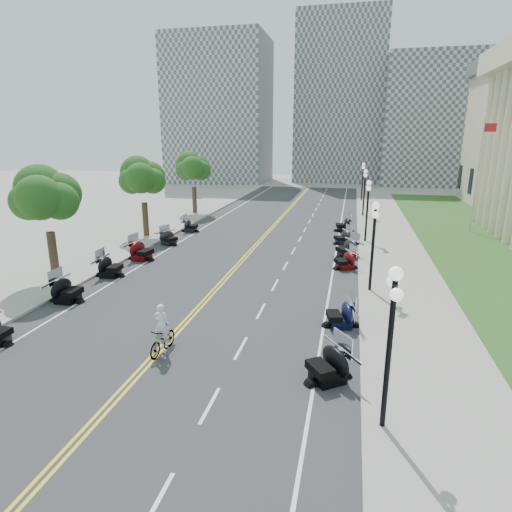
# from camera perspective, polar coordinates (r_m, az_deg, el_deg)

# --- Properties ---
(ground) EXTENTS (160.00, 160.00, 0.00)m
(ground) POSITION_cam_1_polar(r_m,az_deg,el_deg) (22.46, -7.41, -6.61)
(ground) COLOR gray
(road) EXTENTS (16.00, 90.00, 0.01)m
(road) POSITION_cam_1_polar(r_m,az_deg,el_deg) (31.52, -1.25, 0.09)
(road) COLOR #333335
(road) RESTS_ON ground
(centerline_yellow_a) EXTENTS (0.12, 90.00, 0.00)m
(centerline_yellow_a) POSITION_cam_1_polar(r_m,az_deg,el_deg) (31.55, -1.46, 0.11)
(centerline_yellow_a) COLOR yellow
(centerline_yellow_a) RESTS_ON road
(centerline_yellow_b) EXTENTS (0.12, 90.00, 0.00)m
(centerline_yellow_b) POSITION_cam_1_polar(r_m,az_deg,el_deg) (31.49, -1.04, 0.09)
(centerline_yellow_b) COLOR yellow
(centerline_yellow_b) RESTS_ON road
(edge_line_north) EXTENTS (0.12, 90.00, 0.00)m
(edge_line_north) POSITION_cam_1_polar(r_m,az_deg,el_deg) (30.68, 10.44, -0.60)
(edge_line_north) COLOR white
(edge_line_north) RESTS_ON road
(edge_line_south) EXTENTS (0.12, 90.00, 0.00)m
(edge_line_south) POSITION_cam_1_polar(r_m,az_deg,el_deg) (33.59, -11.91, 0.74)
(edge_line_south) COLOR white
(edge_line_south) RESTS_ON road
(lane_dash_3) EXTENTS (0.12, 2.00, 0.00)m
(lane_dash_3) POSITION_cam_1_polar(r_m,az_deg,el_deg) (12.00, -13.17, -29.53)
(lane_dash_3) COLOR white
(lane_dash_3) RESTS_ON road
(lane_dash_4) EXTENTS (0.12, 2.00, 0.00)m
(lane_dash_4) POSITION_cam_1_polar(r_m,az_deg,el_deg) (14.83, -6.16, -19.15)
(lane_dash_4) COLOR white
(lane_dash_4) RESTS_ON road
(lane_dash_5) EXTENTS (0.12, 2.00, 0.00)m
(lane_dash_5) POSITION_cam_1_polar(r_m,az_deg,el_deg) (18.10, -2.04, -12.16)
(lane_dash_5) COLOR white
(lane_dash_5) RESTS_ON road
(lane_dash_6) EXTENTS (0.12, 2.00, 0.00)m
(lane_dash_6) POSITION_cam_1_polar(r_m,az_deg,el_deg) (21.62, 0.66, -7.34)
(lane_dash_6) COLOR white
(lane_dash_6) RESTS_ON road
(lane_dash_7) EXTENTS (0.12, 2.00, 0.00)m
(lane_dash_7) POSITION_cam_1_polar(r_m,az_deg,el_deg) (25.29, 2.55, -3.88)
(lane_dash_7) COLOR white
(lane_dash_7) RESTS_ON road
(lane_dash_8) EXTENTS (0.12, 2.00, 0.00)m
(lane_dash_8) POSITION_cam_1_polar(r_m,az_deg,el_deg) (29.04, 3.94, -1.30)
(lane_dash_8) COLOR white
(lane_dash_8) RESTS_ON road
(lane_dash_9) EXTENTS (0.12, 2.00, 0.00)m
(lane_dash_9) POSITION_cam_1_polar(r_m,az_deg,el_deg) (32.85, 5.02, 0.69)
(lane_dash_9) COLOR white
(lane_dash_9) RESTS_ON road
(lane_dash_10) EXTENTS (0.12, 2.00, 0.00)m
(lane_dash_10) POSITION_cam_1_polar(r_m,az_deg,el_deg) (36.70, 5.86, 2.26)
(lane_dash_10) COLOR white
(lane_dash_10) RESTS_ON road
(lane_dash_11) EXTENTS (0.12, 2.00, 0.00)m
(lane_dash_11) POSITION_cam_1_polar(r_m,az_deg,el_deg) (40.58, 6.55, 3.53)
(lane_dash_11) COLOR white
(lane_dash_11) RESTS_ON road
(lane_dash_12) EXTENTS (0.12, 2.00, 0.00)m
(lane_dash_12) POSITION_cam_1_polar(r_m,az_deg,el_deg) (44.48, 7.12, 4.58)
(lane_dash_12) COLOR white
(lane_dash_12) RESTS_ON road
(lane_dash_13) EXTENTS (0.12, 2.00, 0.00)m
(lane_dash_13) POSITION_cam_1_polar(r_m,az_deg,el_deg) (48.40, 7.60, 5.45)
(lane_dash_13) COLOR white
(lane_dash_13) RESTS_ON road
(lane_dash_14) EXTENTS (0.12, 2.00, 0.00)m
(lane_dash_14) POSITION_cam_1_polar(r_m,az_deg,el_deg) (52.33, 8.01, 6.20)
(lane_dash_14) COLOR white
(lane_dash_14) RESTS_ON road
(lane_dash_15) EXTENTS (0.12, 2.00, 0.00)m
(lane_dash_15) POSITION_cam_1_polar(r_m,az_deg,el_deg) (56.27, 8.36, 6.84)
(lane_dash_15) COLOR white
(lane_dash_15) RESTS_ON road
(lane_dash_16) EXTENTS (0.12, 2.00, 0.00)m
(lane_dash_16) POSITION_cam_1_polar(r_m,az_deg,el_deg) (60.21, 8.67, 7.40)
(lane_dash_16) COLOR white
(lane_dash_16) RESTS_ON road
(lane_dash_17) EXTENTS (0.12, 2.00, 0.00)m
(lane_dash_17) POSITION_cam_1_polar(r_m,az_deg,el_deg) (64.17, 8.94, 7.89)
(lane_dash_17) COLOR white
(lane_dash_17) RESTS_ON road
(lane_dash_18) EXTENTS (0.12, 2.00, 0.00)m
(lane_dash_18) POSITION_cam_1_polar(r_m,az_deg,el_deg) (68.13, 9.17, 8.32)
(lane_dash_18) COLOR white
(lane_dash_18) RESTS_ON road
(lane_dash_19) EXTENTS (0.12, 2.00, 0.00)m
(lane_dash_19) POSITION_cam_1_polar(r_m,az_deg,el_deg) (72.09, 9.39, 8.70)
(lane_dash_19) COLOR white
(lane_dash_19) RESTS_ON road
(sidewalk_north) EXTENTS (5.00, 90.00, 0.15)m
(sidewalk_north) POSITION_cam_1_polar(r_m,az_deg,el_deg) (30.81, 18.07, -0.93)
(sidewalk_north) COLOR #9E9991
(sidewalk_north) RESTS_ON ground
(sidewalk_south) EXTENTS (5.00, 90.00, 0.15)m
(sidewalk_south) POSITION_cam_1_polar(r_m,az_deg,el_deg) (35.45, -17.97, 1.19)
(sidewalk_south) COLOR #9E9991
(sidewalk_south) RESTS_ON ground
(lawn) EXTENTS (9.00, 60.00, 0.10)m
(lawn) POSITION_cam_1_polar(r_m,az_deg,el_deg) (39.74, 27.17, 1.68)
(lawn) COLOR #356023
(lawn) RESTS_ON ground
(distant_block_a) EXTENTS (18.00, 14.00, 26.00)m
(distant_block_a) POSITION_cam_1_polar(r_m,az_deg,el_deg) (85.44, -4.87, 18.63)
(distant_block_a) COLOR gray
(distant_block_a) RESTS_ON ground
(distant_block_b) EXTENTS (16.00, 12.00, 30.00)m
(distant_block_b) POSITION_cam_1_polar(r_m,az_deg,el_deg) (87.79, 11.09, 19.64)
(distant_block_b) COLOR gray
(distant_block_b) RESTS_ON ground
(distant_block_c) EXTENTS (20.00, 14.00, 22.00)m
(distant_block_c) POSITION_cam_1_polar(r_m,az_deg,el_deg) (85.78, 23.46, 16.11)
(distant_block_c) COLOR gray
(distant_block_c) RESTS_ON ground
(street_lamp_1) EXTENTS (0.50, 1.20, 4.90)m
(street_lamp_1) POSITION_cam_1_polar(r_m,az_deg,el_deg) (12.95, 17.30, -11.99)
(street_lamp_1) COLOR black
(street_lamp_1) RESTS_ON sidewalk_north
(street_lamp_2) EXTENTS (0.50, 1.20, 4.90)m
(street_lamp_2) POSITION_cam_1_polar(r_m,az_deg,el_deg) (24.23, 15.30, 1.10)
(street_lamp_2) COLOR black
(street_lamp_2) RESTS_ON sidewalk_north
(street_lamp_3) EXTENTS (0.50, 1.20, 4.90)m
(street_lamp_3) POSITION_cam_1_polar(r_m,az_deg,el_deg) (35.98, 14.59, 5.77)
(street_lamp_3) COLOR black
(street_lamp_3) RESTS_ON sidewalk_north
(street_lamp_4) EXTENTS (0.50, 1.20, 4.90)m
(street_lamp_4) POSITION_cam_1_polar(r_m,az_deg,el_deg) (47.85, 14.23, 8.14)
(street_lamp_4) COLOR black
(street_lamp_4) RESTS_ON sidewalk_north
(street_lamp_5) EXTENTS (0.50, 1.20, 4.90)m
(street_lamp_5) POSITION_cam_1_polar(r_m,az_deg,el_deg) (59.78, 14.01, 9.56)
(street_lamp_5) COLOR black
(street_lamp_5) RESTS_ON sidewalk_north
(flagpole) EXTENTS (1.10, 0.20, 10.00)m
(flagpole) POSITION_cam_1_polar(r_m,az_deg,el_deg) (42.97, 27.38, 9.31)
(flagpole) COLOR silver
(flagpole) RESTS_ON ground
(tree_2) EXTENTS (4.80, 4.80, 9.20)m
(tree_2) POSITION_cam_1_polar(r_m,az_deg,el_deg) (27.84, -26.16, 6.41)
(tree_2) COLOR #235619
(tree_2) RESTS_ON sidewalk_south
(tree_3) EXTENTS (4.80, 4.80, 9.20)m
(tree_3) POSITION_cam_1_polar(r_m,az_deg,el_deg) (37.87, -14.85, 9.51)
(tree_3) COLOR #235619
(tree_3) RESTS_ON sidewalk_south
(tree_4) EXTENTS (4.80, 4.80, 9.20)m
(tree_4) POSITION_cam_1_polar(r_m,az_deg,el_deg) (48.80, -8.34, 11.12)
(tree_4) COLOR #235619
(tree_4) RESTS_ON sidewalk_south
(motorcycle_n_4) EXTENTS (2.82, 2.82, 1.41)m
(motorcycle_n_4) POSITION_cam_1_polar(r_m,az_deg,el_deg) (15.82, 9.58, -13.90)
(motorcycle_n_4) COLOR black
(motorcycle_n_4) RESTS_ON road
(motorcycle_n_5) EXTENTS (2.28, 2.28, 1.32)m
(motorcycle_n_5) POSITION_cam_1_polar(r_m,az_deg,el_deg) (20.10, 11.22, -7.49)
(motorcycle_n_5) COLOR black
(motorcycle_n_5) RESTS_ON road
(motorcycle_n_7) EXTENTS (2.50, 2.50, 1.31)m
(motorcycle_n_7) POSITION_cam_1_polar(r_m,az_deg,el_deg) (28.72, 11.81, -0.46)
(motorcycle_n_7) COLOR #590A0C
(motorcycle_n_7) RESTS_ON road
(motorcycle_n_8) EXTENTS (2.88, 2.88, 1.45)m
(motorcycle_n_8) POSITION_cam_1_polar(r_m,az_deg,el_deg) (31.53, 12.10, 1.10)
(motorcycle_n_8) COLOR black
(motorcycle_n_8) RESTS_ON road
(motorcycle_n_9) EXTENTS (2.46, 2.46, 1.27)m
(motorcycle_n_9) POSITION_cam_1_polar(r_m,az_deg,el_deg) (35.43, 11.50, 2.57)
(motorcycle_n_9) COLOR black
(motorcycle_n_9) RESTS_ON road
(motorcycle_n_10) EXTENTS (2.35, 2.35, 1.41)m
(motorcycle_n_10) POSITION_cam_1_polar(r_m,az_deg,el_deg) (40.23, 11.60, 4.21)
(motorcycle_n_10) COLOR black
(motorcycle_n_10) RESTS_ON road
(motorcycle_s_5) EXTENTS (2.07, 2.07, 1.44)m
(motorcycle_s_5) POSITION_cam_1_polar(r_m,az_deg,el_deg) (24.65, -23.94, -4.05)
(motorcycle_s_5) COLOR black
(motorcycle_s_5) RESTS_ON road
(motorcycle_s_6) EXTENTS (2.19, 2.19, 1.43)m
(motorcycle_s_6) POSITION_cam_1_polar(r_m,az_deg,el_deg) (28.11, -18.92, -1.21)
(motorcycle_s_6) COLOR black
(motorcycle_s_6) RESTS_ON road
(motorcycle_s_7) EXTENTS (2.42, 2.42, 1.51)m
(motorcycle_s_7) POSITION_cam_1_polar(r_m,az_deg,el_deg) (31.22, -15.07, 0.82)
(motorcycle_s_7) COLOR #590A0C
(motorcycle_s_7) RESTS_ON road
(motorcycle_s_8) EXTENTS (2.45, 2.45, 1.26)m
(motorcycle_s_8) POSITION_cam_1_polar(r_m,az_deg,el_deg) (35.21, -11.56, 2.48)
(motorcycle_s_8) COLOR black
(motorcycle_s_8) RESTS_ON road
(motorcycle_s_9) EXTENTS (1.85, 1.85, 1.29)m
(motorcycle_s_9) POSITION_cam_1_polar(r_m,az_deg,el_deg) (39.69, -8.73, 4.11)
(motorcycle_s_9) COLOR black
(motorcycle_s_9) RESTS_ON road
(bicycle) EXTENTS (0.73, 1.93, 1.13)m
(bicycle) POSITION_cam_1_polar(r_m,az_deg,el_deg) (17.91, -12.34, -10.88)
(bicycle) COLOR #A51414
(bicycle) RESTS_ON road
(cyclist_rider) EXTENTS (0.65, 0.42, 1.77)m
(cyclist_rider) POSITION_cam_1_polar(r_m,az_deg,el_deg) (17.32, -12.62, -6.58)
(cyclist_rider) COLOR silver
(cyclist_rider) RESTS_ON bicycle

